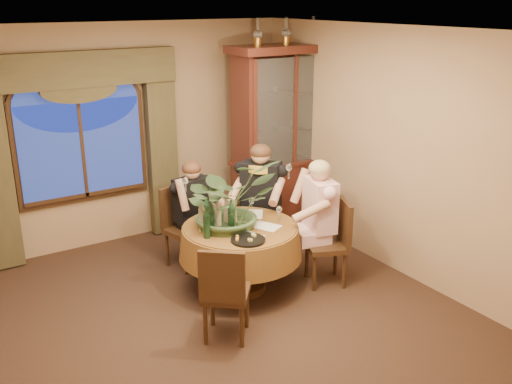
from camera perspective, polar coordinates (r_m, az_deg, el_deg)
floor at (r=5.93m, az=-3.18°, el=-12.37°), size 5.00×5.00×0.00m
wall_back at (r=7.54m, az=-12.82°, el=5.61°), size 4.50×0.00×4.50m
wall_right at (r=6.67m, az=13.69°, el=3.84°), size 0.00×5.00×5.00m
ceiling at (r=5.07m, az=-3.77°, el=15.78°), size 5.00×5.00×0.00m
window at (r=7.33m, az=-16.97°, el=4.07°), size 1.62×0.10×1.32m
arched_transom at (r=7.18m, az=-17.57°, el=10.09°), size 1.60×0.06×0.44m
drapery_right at (r=7.64m, az=-9.36°, el=4.29°), size 0.38×0.14×2.32m
swag_valance at (r=7.08m, az=-17.55°, el=11.62°), size 2.45×0.16×0.42m
dining_table at (r=6.27m, az=-1.55°, el=-6.60°), size 1.34×1.34×0.75m
china_cabinet at (r=7.81m, az=2.87°, el=5.36°), size 1.54×0.60×2.50m
oil_lamp_left at (r=7.36m, az=0.18°, el=15.72°), size 0.11×0.11×0.34m
oil_lamp_center at (r=7.61m, az=3.05°, el=15.80°), size 0.11×0.11×0.34m
oil_lamp_right at (r=7.87m, az=5.73°, el=15.84°), size 0.11×0.11×0.34m
chair_right at (r=6.41m, az=7.03°, el=-5.13°), size 0.55×0.55×0.96m
chair_back_right at (r=7.10m, az=-0.39°, el=-2.51°), size 0.59×0.59×0.96m
chair_back at (r=6.81m, az=-6.99°, el=-3.63°), size 0.52×0.52×0.96m
chair_front_left at (r=5.40m, az=-3.01°, el=-9.83°), size 0.59×0.59×0.96m
person_pink at (r=6.43m, az=6.36°, el=-2.82°), size 0.57×0.60×1.41m
person_back at (r=6.81m, az=-6.41°, el=-2.12°), size 0.52×0.49×1.29m
person_scarf at (r=6.88m, az=0.49°, el=-1.01°), size 0.71×0.71×1.46m
stoneware_vase at (r=6.12m, az=-2.60°, el=-1.94°), size 0.16×0.16×0.30m
centerpiece_plant at (r=5.94m, az=-2.81°, el=2.36°), size 1.00×1.11×0.87m
olive_bowl at (r=6.10m, az=-1.32°, el=-3.26°), size 0.15×0.15×0.05m
cheese_platter at (r=5.74m, az=-0.79°, el=-4.82°), size 0.35×0.35×0.02m
wine_bottle_0 at (r=6.07m, az=-4.97°, el=-1.99°), size 0.07×0.07×0.33m
wine_bottle_1 at (r=5.99m, az=-3.82°, el=-2.25°), size 0.07×0.07×0.33m
wine_bottle_2 at (r=5.90m, az=-4.54°, el=-2.62°), size 0.07×0.07×0.33m
wine_bottle_3 at (r=5.96m, az=-5.44°, el=-2.41°), size 0.07×0.07×0.33m
wine_bottle_4 at (r=5.78m, az=-4.95°, el=-3.08°), size 0.07×0.07×0.33m
wine_bottle_5 at (r=5.98m, az=-2.48°, el=-2.27°), size 0.07×0.07×0.33m
tasting_paper_0 at (r=6.10m, az=0.97°, el=-3.44°), size 0.32×0.36×0.00m
tasting_paper_1 at (r=6.43m, az=-0.28°, el=-2.23°), size 0.34×0.37×0.00m
tasting_paper_2 at (r=5.87m, az=-0.85°, el=-4.38°), size 0.30×0.36×0.00m
wine_glass_person_pink at (r=6.21m, az=2.32°, el=-2.18°), size 0.07×0.07×0.18m
wine_glass_person_back at (r=6.40m, az=-4.14°, el=-1.56°), size 0.07×0.07×0.18m
wine_glass_person_scarf at (r=6.48m, az=-0.44°, el=-1.27°), size 0.07×0.07×0.18m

